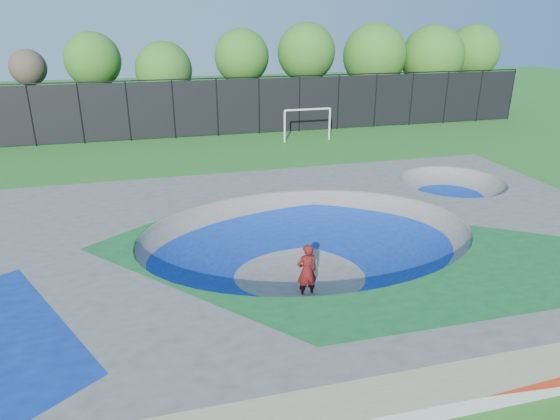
% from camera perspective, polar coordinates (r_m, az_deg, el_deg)
% --- Properties ---
extents(ground, '(120.00, 120.00, 0.00)m').
position_cam_1_polar(ground, '(16.79, 3.11, -7.06)').
color(ground, '#22651C').
rests_on(ground, ground).
extents(skate_deck, '(22.00, 14.00, 1.50)m').
position_cam_1_polar(skate_deck, '(16.45, 3.16, -4.76)').
color(skate_deck, gray).
rests_on(skate_deck, ground).
extents(skater, '(0.68, 0.48, 1.75)m').
position_cam_1_polar(skater, '(14.97, 3.08, -7.00)').
color(skater, '#AE180D').
rests_on(skater, ground).
extents(skateboard, '(0.79, 0.26, 0.05)m').
position_cam_1_polar(skateboard, '(15.39, 3.02, -9.79)').
color(skateboard, black).
rests_on(skateboard, ground).
extents(soccer_goal, '(3.31, 0.12, 2.19)m').
position_cam_1_polar(soccer_goal, '(34.27, 3.16, 10.40)').
color(soccer_goal, white).
rests_on(soccer_goal, ground).
extents(fence, '(48.09, 0.09, 4.04)m').
position_cam_1_polar(fence, '(35.83, -7.19, 11.68)').
color(fence, black).
rests_on(fence, ground).
extents(treeline, '(53.39, 6.77, 8.20)m').
position_cam_1_polar(treeline, '(40.12, -8.15, 16.86)').
color(treeline, '#412A20').
rests_on(treeline, ground).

